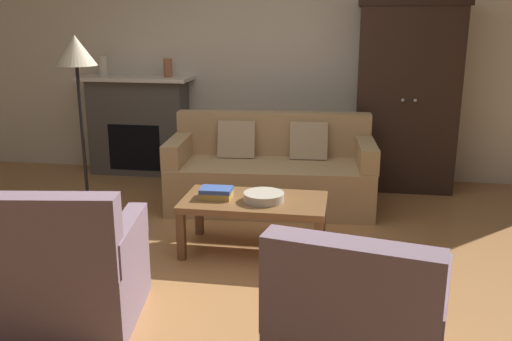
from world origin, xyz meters
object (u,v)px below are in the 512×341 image
object	(u,v)px
book_stack	(216,193)
mantel_vase_terracotta	(168,68)
fireplace	(139,125)
mantel_vase_cream	(103,66)
fruit_bowl	(264,197)
floor_lamp	(76,61)
dog	(16,221)
coffee_table	(254,206)
couch	(271,173)
armchair_near_right	(358,332)
armoire	(406,97)
armchair_near_left	(70,273)

from	to	relation	value
book_stack	mantel_vase_terracotta	size ratio (longest dim) A/B	1.22
fireplace	mantel_vase_cream	bearing A→B (deg)	-177.30
fruit_bowl	book_stack	world-z (taller)	book_stack
book_stack	mantel_vase_cream	world-z (taller)	mantel_vase_cream
floor_lamp	dog	xyz separation A→B (m)	(-0.14, -0.92, -1.15)
coffee_table	dog	world-z (taller)	coffee_table
couch	armchair_near_right	bearing A→B (deg)	-73.67
fruit_bowl	dog	bearing A→B (deg)	-171.84
armoire	armchair_near_right	xyz separation A→B (m)	(-0.50, -3.53, -0.65)
coffee_table	floor_lamp	distance (m)	2.06
mantel_vase_cream	armoire	bearing A→B (deg)	-1.03
fruit_bowl	armchair_near_left	bearing A→B (deg)	-129.12
fireplace	book_stack	world-z (taller)	fireplace
book_stack	floor_lamp	bearing A→B (deg)	155.57
armchair_near_left	armchair_near_right	bearing A→B (deg)	-12.60
fruit_bowl	armchair_near_left	xyz separation A→B (m)	(-0.97, -1.20, -0.14)
coffee_table	mantel_vase_terracotta	distance (m)	2.53
coffee_table	fruit_bowl	world-z (taller)	fruit_bowl
armoire	coffee_table	bearing A→B (deg)	-123.35
couch	dog	distance (m)	2.29
fireplace	dog	world-z (taller)	fireplace
fruit_bowl	armchair_near_right	bearing A→B (deg)	-66.14
armchair_near_left	floor_lamp	world-z (taller)	floor_lamp
couch	mantel_vase_cream	xyz separation A→B (m)	(-2.04, 0.88, 0.91)
book_stack	armchair_near_left	bearing A→B (deg)	-116.26
fruit_bowl	dog	world-z (taller)	fruit_bowl
armchair_near_right	mantel_vase_terracotta	bearing A→B (deg)	120.01
fireplace	fruit_bowl	size ratio (longest dim) A/B	4.08
fruit_bowl	mantel_vase_terracotta	xyz separation A→B (m)	(-1.38, 2.02, 0.77)
armchair_near_right	floor_lamp	world-z (taller)	floor_lamp
coffee_table	mantel_vase_cream	size ratio (longest dim) A/B	4.98
book_stack	armoire	bearing A→B (deg)	51.19
dog	coffee_table	bearing A→B (deg)	9.52
coffee_table	dog	distance (m)	1.85
dog	floor_lamp	bearing A→B (deg)	81.13
fruit_bowl	mantel_vase_cream	size ratio (longest dim) A/B	1.40
armchair_near_right	dog	xyz separation A→B (m)	(-2.59, 1.30, -0.07)
armoire	fruit_bowl	world-z (taller)	armoire
fruit_bowl	armchair_near_left	distance (m)	1.55
armchair_near_left	mantel_vase_terracotta	bearing A→B (deg)	97.20
armchair_near_left	coffee_table	bearing A→B (deg)	53.98
mantel_vase_cream	floor_lamp	xyz separation A→B (m)	(0.39, -1.38, 0.16)
fruit_bowl	armchair_near_right	xyz separation A→B (m)	(0.69, -1.57, -0.14)
mantel_vase_terracotta	couch	bearing A→B (deg)	-34.57
fireplace	mantel_vase_cream	xyz separation A→B (m)	(-0.38, -0.02, 0.66)
armchair_near_right	floor_lamp	xyz separation A→B (m)	(-2.45, 2.21, 1.08)
floor_lamp	mantel_vase_cream	bearing A→B (deg)	105.63
book_stack	floor_lamp	world-z (taller)	floor_lamp
coffee_table	book_stack	bearing A→B (deg)	-176.94
couch	book_stack	world-z (taller)	couch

